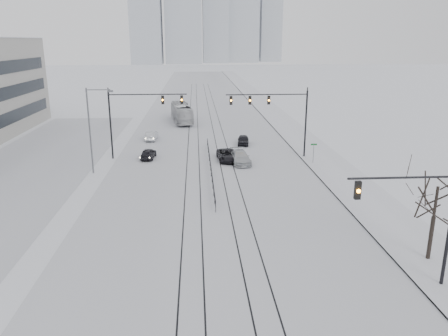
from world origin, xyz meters
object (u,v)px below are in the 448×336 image
(sedan_sb_outer, at_px, (152,136))
(traffic_mast_near, at_px, (424,213))
(sedan_sb_inner, at_px, (148,154))
(box_truck, at_px, (182,113))
(bare_tree, at_px, (437,195))
(sedan_nb_front, at_px, (227,155))
(sedan_nb_right, at_px, (240,157))
(sedan_nb_far, at_px, (243,140))

(sedan_sb_outer, bearing_deg, traffic_mast_near, 117.99)
(sedan_sb_inner, distance_m, box_truck, 24.63)
(sedan_sb_inner, bearing_deg, box_truck, -92.26)
(bare_tree, distance_m, box_truck, 53.85)
(sedan_nb_front, bearing_deg, sedan_sb_outer, 125.86)
(sedan_sb_outer, xyz_separation_m, sedan_nb_right, (11.32, -13.02, 0.05))
(sedan_sb_inner, height_order, sedan_nb_far, same)
(traffic_mast_near, distance_m, sedan_nb_front, 29.69)
(sedan_sb_outer, distance_m, sedan_nb_right, 17.26)
(sedan_sb_inner, bearing_deg, traffic_mast_near, 126.80)
(sedan_sb_inner, distance_m, sedan_nb_front, 9.46)
(sedan_sb_inner, distance_m, sedan_sb_outer, 10.29)
(traffic_mast_near, bearing_deg, box_truck, 105.25)
(box_truck, bearing_deg, sedan_sb_inner, 74.40)
(traffic_mast_near, xyz_separation_m, sedan_nb_right, (-7.27, 26.84, -3.86))
(box_truck, bearing_deg, bare_tree, 100.69)
(traffic_mast_near, relative_size, sedan_sb_inner, 1.91)
(sedan_sb_outer, height_order, sedan_nb_right, sedan_nb_right)
(sedan_nb_front, relative_size, sedan_nb_far, 1.27)
(bare_tree, height_order, sedan_nb_far, bare_tree)
(bare_tree, height_order, sedan_sb_inner, bare_tree)
(sedan_nb_front, bearing_deg, sedan_sb_inner, 166.76)
(bare_tree, bearing_deg, box_truck, 108.57)
(sedan_sb_outer, distance_m, box_truck, 14.66)
(traffic_mast_near, xyz_separation_m, box_truck, (-14.71, 53.97, -2.97))
(sedan_sb_inner, xyz_separation_m, sedan_nb_front, (9.35, -1.46, 0.02))
(box_truck, bearing_deg, sedan_nb_far, 108.40)
(sedan_nb_right, bearing_deg, sedan_nb_front, 132.78)
(bare_tree, distance_m, sedan_nb_front, 27.72)
(sedan_nb_front, relative_size, sedan_nb_right, 0.96)
(sedan_sb_outer, bearing_deg, sedan_nb_right, 133.98)
(sedan_nb_right, xyz_separation_m, sedan_nb_far, (1.35, 9.34, -0.08))
(sedan_sb_inner, bearing_deg, sedan_sb_outer, -81.33)
(sedan_sb_outer, height_order, sedan_nb_far, sedan_sb_outer)
(bare_tree, distance_m, sedan_nb_far, 34.42)
(sedan_sb_inner, bearing_deg, sedan_nb_front, 176.58)
(bare_tree, xyz_separation_m, sedan_sb_outer, (-21.00, 36.86, -3.83))
(traffic_mast_near, bearing_deg, bare_tree, 51.24)
(sedan_sb_inner, xyz_separation_m, box_truck, (3.31, 24.39, 0.96))
(traffic_mast_near, relative_size, box_truck, 0.61)
(traffic_mast_near, distance_m, sedan_nb_far, 36.87)
(sedan_sb_inner, xyz_separation_m, sedan_nb_far, (12.09, 6.59, 0.00))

